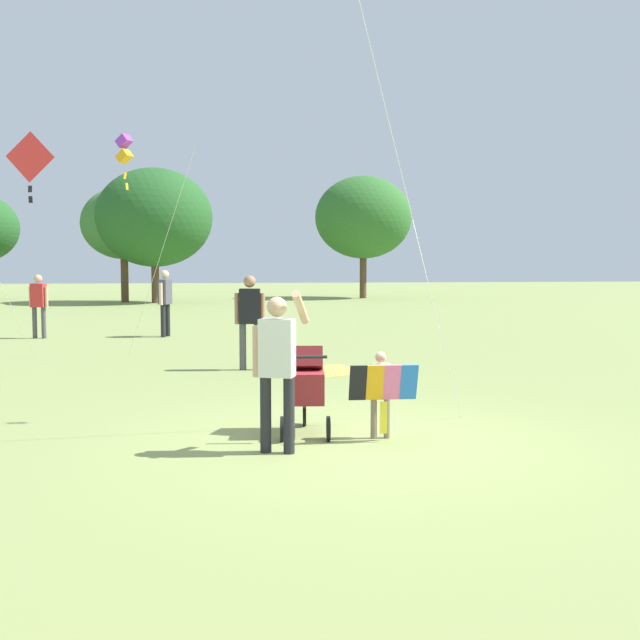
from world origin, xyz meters
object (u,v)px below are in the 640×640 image
Objects in this scene: kite_green_novelty at (125,151)px; child_with_butterfly_kite at (381,387)px; person_adult_flyer at (277,359)px; person_red_shirt at (165,298)px; kite_orange_delta at (28,162)px; picnic_blanket at (324,371)px; person_couple_left at (39,301)px; person_back_turned at (250,314)px; stroller at (305,382)px.

child_with_butterfly_kite is at bearing -64.90° from kite_green_novelty.
person_adult_flyer is at bearing -158.48° from child_with_butterfly_kite.
person_red_shirt is (0.46, 4.01, -3.26)m from kite_green_novelty.
child_with_butterfly_kite is at bearing 21.52° from person_adult_flyer.
kite_green_novelty is (1.95, -0.04, 0.25)m from kite_orange_delta.
kite_green_novelty is (-3.81, 8.14, 3.70)m from child_with_butterfly_kite.
kite_orange_delta is 7.62m from picnic_blanket.
person_couple_left is at bearing -179.44° from person_red_shirt.
picnic_blanket is (3.38, -6.84, -1.03)m from person_red_shirt.
person_adult_flyer is at bearing -89.00° from person_back_turned.
child_with_butterfly_kite is 0.60× the size of person_couple_left.
kite_orange_delta reaches higher than stroller.
kite_green_novelty is 4.79m from person_back_turned.
kite_orange_delta is (-4.93, 7.78, 3.44)m from stroller.
person_adult_flyer is at bearing -62.24° from kite_orange_delta.
stroller is 0.63× the size of person_back_turned.
person_adult_flyer is at bearing -66.92° from person_couple_left.
stroller is 12.02m from person_red_shirt.
picnic_blanket is (1.33, -0.39, -1.02)m from person_back_turned.
child_with_butterfly_kite is at bearing -61.54° from person_couple_left.
person_adult_flyer is 1.04× the size of person_couple_left.
kite_green_novelty is 2.64× the size of person_red_shirt.
kite_orange_delta is (-5.76, 8.19, 3.45)m from child_with_butterfly_kite.
kite_orange_delta is 5.53m from person_red_shirt.
person_red_shirt is (-2.53, 11.75, 0.43)m from stroller.
person_back_turned is at bearing -44.28° from kite_green_novelty.
person_back_turned is at bearing -29.18° from kite_orange_delta.
child_with_butterfly_kite is 0.21× the size of kite_green_novelty.
picnic_blanket is (0.85, 4.90, -0.60)m from stroller.
kite_orange_delta reaches higher than person_adult_flyer.
stroller is at bearing -63.88° from person_couple_left.
person_adult_flyer is 0.36× the size of kite_orange_delta.
person_adult_flyer is at bearing -101.97° from picnic_blanket.
stroller is at bearing -99.84° from picnic_blanket.
stroller is at bearing 153.82° from child_with_butterfly_kite.
stroller is 9.83m from kite_orange_delta.
person_red_shirt is at bearing 116.27° from picnic_blanket.
person_back_turned is at bearing 95.23° from stroller.
person_back_turned is at bearing 163.57° from picnic_blanket.
person_adult_flyer is 13.69m from person_couple_left.
person_back_turned reaches higher than person_couple_left.
kite_orange_delta is at bearing -78.39° from person_couple_left.
person_red_shirt is (-3.36, 12.15, 0.44)m from child_with_butterfly_kite.
child_with_butterfly_kite is 9.72m from kite_green_novelty.
stroller is at bearing -84.77° from person_back_turned.
kite_orange_delta is 1.96m from kite_green_novelty.
child_with_butterfly_kite is 0.72× the size of picnic_blanket.
kite_green_novelty is at bearing 115.10° from child_with_butterfly_kite.
child_with_butterfly_kite is 0.92m from stroller.
stroller is (0.38, 0.88, -0.38)m from person_adult_flyer.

